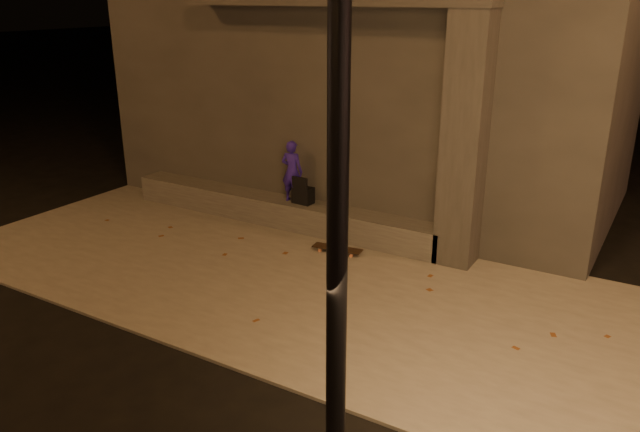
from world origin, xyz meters
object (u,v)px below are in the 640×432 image
Objects in this scene: skateboard at (337,249)px; backpack at (303,194)px; column at (465,143)px; skateboarder at (292,171)px.

backpack is at bearing 140.56° from skateboard.
column reaches higher than skateboard.
skateboard is (-1.66, -0.65, -1.73)m from column.
column is 7.59× the size of backpack.
backpack is 1.33m from skateboard.
skateboard is at bearing -28.38° from backpack.
skateboarder is at bearing 145.26° from skateboard.
skateboard is (1.24, -0.65, -0.90)m from skateboarder.
skateboarder is 1.31× the size of skateboard.
skateboarder reaches higher than backpack.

